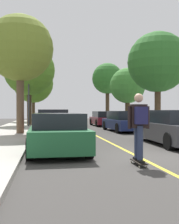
{
  "coord_description": "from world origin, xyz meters",
  "views": [
    {
      "loc": [
        -2.8,
        -7.99,
        1.42
      ],
      "look_at": [
        -0.13,
        8.7,
        1.31
      ],
      "focal_mm": 44.15,
      "sensor_mm": 36.0,
      "label": 1
    }
  ],
  "objects_px": {
    "parked_car_left_farthest": "(50,118)",
    "street_tree_left_near": "(29,70)",
    "street_tree_left_far": "(33,83)",
    "streetlamp": "(29,85)",
    "street_tree_right_far": "(107,79)",
    "parked_car_right_near": "(124,121)",
    "street_tree_right_nearest": "(158,62)",
    "parked_car_left_far": "(51,120)",
    "skateboarder": "(139,123)",
    "skateboard": "(139,162)",
    "parked_car_right_nearest": "(172,128)",
    "parked_car_right_far": "(104,119)",
    "parked_car_left_nearest": "(57,132)",
    "parked_car_left_near": "(53,123)",
    "street_tree_right_near": "(128,86)"
  },
  "relations": [
    {
      "from": "parked_car_left_farthest",
      "to": "street_tree_left_near",
      "type": "distance_m",
      "value": 5.76
    },
    {
      "from": "street_tree_left_far",
      "to": "streetlamp",
      "type": "bearing_deg",
      "value": -89.75
    },
    {
      "from": "parked_car_left_farthest",
      "to": "street_tree_right_far",
      "type": "xyz_separation_m",
      "value": [
        6.6,
        2.77,
        4.36
      ]
    },
    {
      "from": "parked_car_right_near",
      "to": "street_tree_right_nearest",
      "type": "height_order",
      "value": "street_tree_right_nearest"
    },
    {
      "from": "parked_car_left_far",
      "to": "skateboarder",
      "type": "height_order",
      "value": "skateboarder"
    },
    {
      "from": "skateboard",
      "to": "parked_car_right_nearest",
      "type": "bearing_deg",
      "value": 54.36
    },
    {
      "from": "parked_car_left_far",
      "to": "parked_car_right_far",
      "type": "bearing_deg",
      "value": 32.8
    },
    {
      "from": "parked_car_left_farthest",
      "to": "parked_car_right_near",
      "type": "distance_m",
      "value": 11.1
    },
    {
      "from": "street_tree_left_near",
      "to": "skateboarder",
      "type": "distance_m",
      "value": 18.56
    },
    {
      "from": "parked_car_left_nearest",
      "to": "street_tree_left_far",
      "type": "bearing_deg",
      "value": 94.44
    },
    {
      "from": "parked_car_right_near",
      "to": "streetlamp",
      "type": "bearing_deg",
      "value": 143.0
    },
    {
      "from": "parked_car_right_near",
      "to": "street_tree_right_nearest",
      "type": "xyz_separation_m",
      "value": [
        1.79,
        -1.49,
        3.76
      ]
    },
    {
      "from": "parked_car_left_nearest",
      "to": "skateboard",
      "type": "height_order",
      "value": "parked_car_left_nearest"
    },
    {
      "from": "street_tree_left_near",
      "to": "street_tree_right_nearest",
      "type": "bearing_deg",
      "value": -43.92
    },
    {
      "from": "parked_car_left_nearest",
      "to": "parked_car_right_far",
      "type": "xyz_separation_m",
      "value": [
        4.81,
        14.86,
        -0.0
      ]
    },
    {
      "from": "parked_car_left_near",
      "to": "street_tree_right_near",
      "type": "bearing_deg",
      "value": 49.05
    },
    {
      "from": "parked_car_left_far",
      "to": "parked_car_left_farthest",
      "type": "xyz_separation_m",
      "value": [
        0.0,
        6.6,
        -0.02
      ]
    },
    {
      "from": "parked_car_left_far",
      "to": "parked_car_right_near",
      "type": "relative_size",
      "value": 0.96
    },
    {
      "from": "parked_car_left_nearest",
      "to": "parked_car_left_near",
      "type": "xyz_separation_m",
      "value": [
        0.0,
        5.74,
        0.04
      ]
    },
    {
      "from": "parked_car_right_nearest",
      "to": "skateboarder",
      "type": "xyz_separation_m",
      "value": [
        -2.82,
        -3.97,
        0.41
      ]
    },
    {
      "from": "street_tree_right_near",
      "to": "street_tree_right_far",
      "type": "xyz_separation_m",
      "value": [
        0.0,
        7.79,
        1.49
      ]
    },
    {
      "from": "parked_car_right_nearest",
      "to": "street_tree_left_far",
      "type": "distance_m",
      "value": 23.2
    },
    {
      "from": "parked_car_left_near",
      "to": "skateboarder",
      "type": "relative_size",
      "value": 2.69
    },
    {
      "from": "street_tree_left_far",
      "to": "skateboard",
      "type": "distance_m",
      "value": 26.5
    },
    {
      "from": "streetlamp",
      "to": "skateboard",
      "type": "bearing_deg",
      "value": -76.92
    },
    {
      "from": "parked_car_left_nearest",
      "to": "street_tree_right_far",
      "type": "relative_size",
      "value": 0.7
    },
    {
      "from": "street_tree_right_nearest",
      "to": "parked_car_left_far",
      "type": "bearing_deg",
      "value": 143.49
    },
    {
      "from": "parked_car_left_near",
      "to": "parked_car_left_far",
      "type": "height_order",
      "value": "parked_car_left_near"
    },
    {
      "from": "parked_car_left_nearest",
      "to": "streetlamp",
      "type": "height_order",
      "value": "streetlamp"
    },
    {
      "from": "parked_car_left_far",
      "to": "streetlamp",
      "type": "bearing_deg",
      "value": 138.55
    },
    {
      "from": "parked_car_left_nearest",
      "to": "street_tree_left_far",
      "type": "height_order",
      "value": "street_tree_left_far"
    },
    {
      "from": "street_tree_left_near",
      "to": "street_tree_left_far",
      "type": "bearing_deg",
      "value": 90.0
    },
    {
      "from": "parked_car_right_far",
      "to": "street_tree_right_far",
      "type": "bearing_deg",
      "value": 74.07
    },
    {
      "from": "parked_car_left_far",
      "to": "street_tree_right_near",
      "type": "relative_size",
      "value": 0.92
    },
    {
      "from": "parked_car_left_near",
      "to": "parked_car_right_nearest",
      "type": "bearing_deg",
      "value": -43.55
    },
    {
      "from": "parked_car_right_near",
      "to": "skateboard",
      "type": "bearing_deg",
      "value": -104.23
    },
    {
      "from": "parked_car_right_near",
      "to": "street_tree_right_far",
      "type": "distance_m",
      "value": 13.6
    },
    {
      "from": "streetlamp",
      "to": "parked_car_right_near",
      "type": "bearing_deg",
      "value": -37.0
    },
    {
      "from": "parked_car_left_near",
      "to": "skateboard",
      "type": "xyz_separation_m",
      "value": [
        1.98,
        -8.51,
        -0.62
      ]
    },
    {
      "from": "parked_car_left_nearest",
      "to": "parked_car_left_far",
      "type": "distance_m",
      "value": 11.76
    },
    {
      "from": "parked_car_left_farthest",
      "to": "street_tree_right_nearest",
      "type": "bearing_deg",
      "value": -60.13
    },
    {
      "from": "parked_car_left_near",
      "to": "street_tree_left_far",
      "type": "height_order",
      "value": "street_tree_left_far"
    },
    {
      "from": "parked_car_right_nearest",
      "to": "street_tree_right_near",
      "type": "bearing_deg",
      "value": 81.62
    },
    {
      "from": "parked_car_right_near",
      "to": "street_tree_right_near",
      "type": "xyz_separation_m",
      "value": [
        1.79,
        4.98,
        2.84
      ]
    },
    {
      "from": "parked_car_left_nearest",
      "to": "skateboarder",
      "type": "distance_m",
      "value": 3.46
    },
    {
      "from": "street_tree_right_near",
      "to": "streetlamp",
      "type": "height_order",
      "value": "streetlamp"
    },
    {
      "from": "parked_car_left_near",
      "to": "street_tree_right_far",
      "type": "bearing_deg",
      "value": 66.81
    },
    {
      "from": "parked_car_left_near",
      "to": "street_tree_left_far",
      "type": "relative_size",
      "value": 0.7
    },
    {
      "from": "parked_car_left_near",
      "to": "parked_car_right_near",
      "type": "height_order",
      "value": "parked_car_left_near"
    },
    {
      "from": "parked_car_right_nearest",
      "to": "street_tree_right_far",
      "type": "xyz_separation_m",
      "value": [
        1.79,
        19.97,
        4.32
      ]
    }
  ]
}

